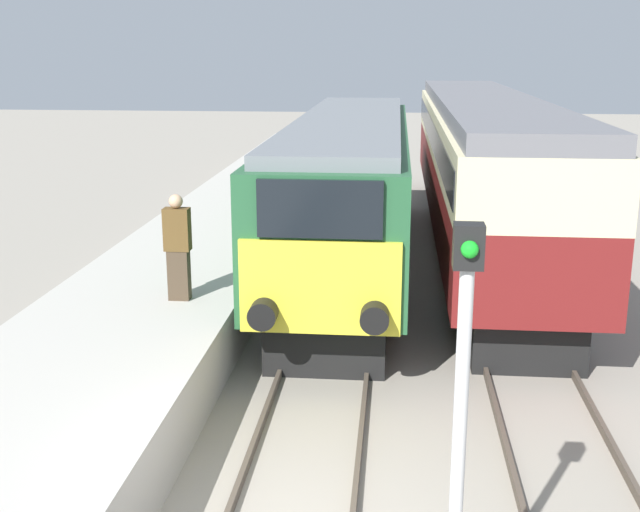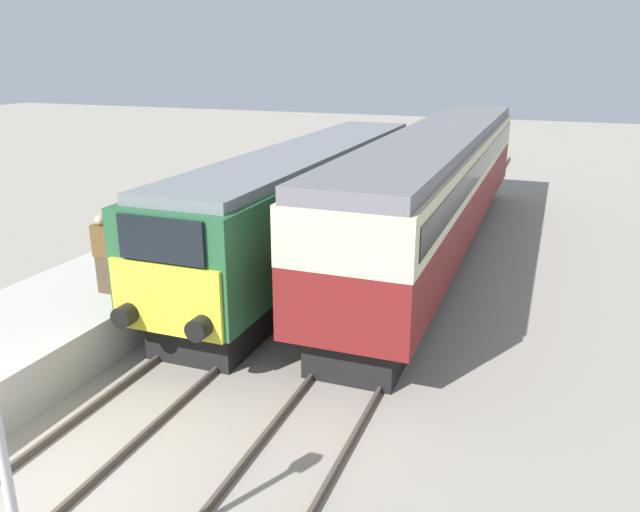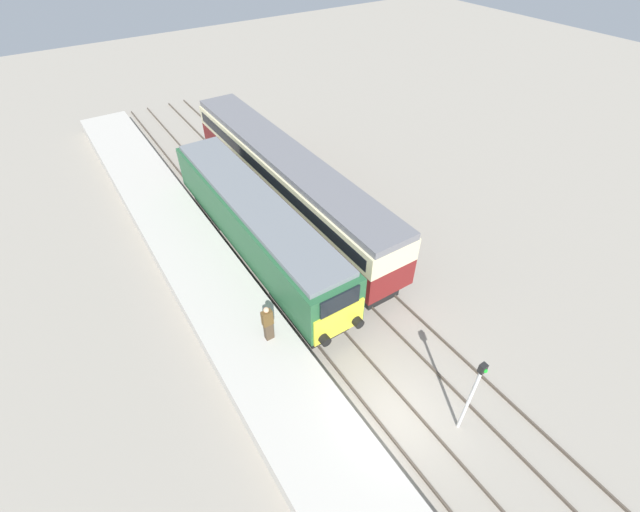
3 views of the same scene
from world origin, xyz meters
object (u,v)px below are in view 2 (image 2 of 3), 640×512
at_px(person_on_platform, 104,254).
at_px(locomotive, 309,200).
at_px(signal_post, 1,450).
at_px(passenger_carriage, 439,180).

bearing_deg(person_on_platform, locomotive, 67.40).
bearing_deg(signal_post, passenger_carriage, 83.85).
xyz_separation_m(locomotive, signal_post, (1.70, -13.06, 0.26)).
bearing_deg(locomotive, signal_post, -82.58).
relative_size(person_on_platform, signal_post, 0.47).
height_order(locomotive, passenger_carriage, passenger_carriage).
bearing_deg(signal_post, locomotive, 97.42).
height_order(person_on_platform, signal_post, signal_post).
height_order(locomotive, person_on_platform, locomotive).
xyz_separation_m(locomotive, passenger_carriage, (3.40, 2.71, 0.37)).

